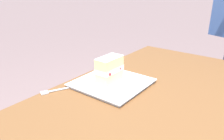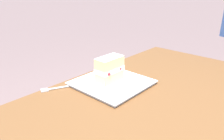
{
  "view_description": "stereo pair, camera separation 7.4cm",
  "coord_description": "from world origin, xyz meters",
  "px_view_note": "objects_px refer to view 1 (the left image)",
  "views": [
    {
      "loc": [
        0.64,
        0.31,
        1.18
      ],
      "look_at": [
        -0.08,
        -0.24,
        0.82
      ],
      "focal_mm": 35.75,
      "sensor_mm": 36.0,
      "label": 1
    },
    {
      "loc": [
        0.59,
        0.37,
        1.18
      ],
      "look_at": [
        -0.08,
        -0.24,
        0.82
      ],
      "focal_mm": 35.75,
      "sensor_mm": 36.0,
      "label": 2
    }
  ],
  "objects_px": {
    "dessert_fork": "(58,90)",
    "dessert_plate": "(112,83)",
    "cake_slice": "(109,69)",
    "patio_table": "(149,132)"
  },
  "relations": [
    {
      "from": "patio_table",
      "to": "dessert_plate",
      "type": "xyz_separation_m",
      "value": [
        -0.08,
        -0.24,
        0.11
      ]
    },
    {
      "from": "dessert_plate",
      "to": "cake_slice",
      "type": "distance_m",
      "value": 0.06
    },
    {
      "from": "dessert_plate",
      "to": "dessert_fork",
      "type": "height_order",
      "value": "dessert_plate"
    },
    {
      "from": "patio_table",
      "to": "dessert_plate",
      "type": "height_order",
      "value": "dessert_plate"
    },
    {
      "from": "cake_slice",
      "to": "dessert_fork",
      "type": "distance_m",
      "value": 0.24
    },
    {
      "from": "dessert_plate",
      "to": "cake_slice",
      "type": "xyz_separation_m",
      "value": [
        -0.0,
        -0.02,
        0.06
      ]
    },
    {
      "from": "dessert_fork",
      "to": "dessert_plate",
      "type": "bearing_deg",
      "value": 141.55
    },
    {
      "from": "cake_slice",
      "to": "dessert_fork",
      "type": "relative_size",
      "value": 0.8
    },
    {
      "from": "dessert_plate",
      "to": "cake_slice",
      "type": "height_order",
      "value": "cake_slice"
    },
    {
      "from": "dessert_plate",
      "to": "patio_table",
      "type": "bearing_deg",
      "value": 71.7
    }
  ]
}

